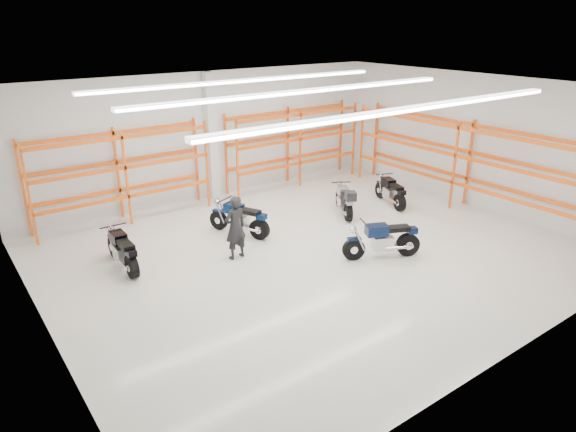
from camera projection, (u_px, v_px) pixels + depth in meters
ground at (313, 252)px, 14.52m from camera, size 14.00×14.00×0.00m
room_shell at (315, 137)px, 13.36m from camera, size 14.02×12.02×4.51m
motorcycle_main at (385, 240)px, 14.00m from camera, size 2.05×1.12×1.08m
motorcycle_back_a at (123, 252)px, 13.38m from camera, size 0.70×2.10×1.03m
motorcycle_back_b at (241, 220)px, 15.48m from camera, size 1.04×2.02×1.05m
motorcycle_back_c at (345, 201)px, 17.02m from camera, size 1.18×1.91×1.06m
motorcycle_back_d at (391, 192)px, 17.99m from camera, size 0.90×1.96×0.99m
standing_man at (235, 228)px, 13.84m from camera, size 0.69×0.48×1.79m
structural_column at (211, 137)px, 18.09m from camera, size 0.32×0.32×4.50m
pallet_racking_back_left at (121, 167)px, 16.13m from camera, size 5.67×0.87×3.00m
pallet_racking_back_right at (294, 139)px, 19.88m from camera, size 5.67×0.87×3.00m
pallet_racking_side at (463, 155)px, 17.43m from camera, size 0.87×9.07×3.00m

